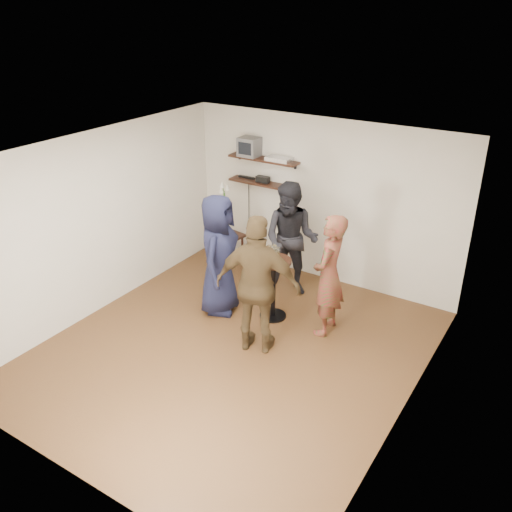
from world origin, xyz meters
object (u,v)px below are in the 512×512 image
Objects in this scene: crt_monitor at (250,147)px; person_brown at (258,286)px; radio at (263,179)px; person_navy at (219,255)px; person_dark at (291,240)px; drinks_table at (273,281)px; dvd_deck at (279,159)px; person_plaid at (329,276)px; side_table at (225,240)px.

crt_monitor is 2.84m from person_brown.
person_navy is (0.26, -1.61, -0.63)m from radio.
crt_monitor is 0.18× the size of person_dark.
drinks_table is (1.28, -1.38, -1.43)m from crt_monitor.
dvd_deck is at bearing -18.05° from person_navy.
dvd_deck is 0.23× the size of person_plaid.
crt_monitor is at bearing 180.00° from dvd_deck.
side_table is at bearing -133.60° from radio.
person_dark is 0.95× the size of person_brown.
person_navy is (-0.60, -1.02, 0.00)m from person_dark.
dvd_deck is 0.22× the size of person_brown.
crt_monitor is 2.36m from drinks_table.
radio is at bearing -131.19° from person_plaid.
person_dark reaches higher than side_table.
person_dark reaches higher than drinks_table.
dvd_deck is at bearing -82.47° from person_brown.
dvd_deck reaches higher than drinks_table.
person_dark is (1.31, -0.13, 0.37)m from side_table.
drinks_table is at bearing -31.75° from side_table.
person_navy is at bearing -84.52° from person_plaid.
person_brown reaches higher than person_plaid.
dvd_deck reaches higher than person_navy.
crt_monitor is 0.19× the size of person_plaid.
crt_monitor reaches higher than drinks_table.
crt_monitor is 1.70m from person_dark.
dvd_deck is 2.26m from person_plaid.
crt_monitor is at bearing 0.76° from person_navy.
crt_monitor is at bearing -127.86° from person_plaid.
person_navy reaches higher than side_table.
person_plaid is (1.83, -1.29, -0.66)m from radio.
person_dark is at bearing -27.97° from crt_monitor.
radio is 0.12× the size of person_dark.
crt_monitor reaches higher than person_plaid.
radio is 1.96m from drinks_table.
person_brown reaches higher than side_table.
drinks_table is (0.73, -1.38, -1.31)m from dvd_deck.
drinks_table is at bearing -61.95° from dvd_deck.
radio is at bearing 0.00° from crt_monitor.
radio is at bearing 46.40° from side_table.
side_table is 1.73m from drinks_table.
dvd_deck is (0.54, 0.00, -0.12)m from crt_monitor.
person_plaid is (1.53, -1.29, -1.04)m from dvd_deck.
side_table is 0.34× the size of person_navy.
person_navy is at bearing -58.29° from side_table.
person_plaid is 1.59m from person_navy.
dvd_deck is 0.66× the size of side_table.
dvd_deck is 1.64m from side_table.
person_brown reaches higher than person_dark.
dvd_deck is 1.30m from person_dark.
crt_monitor reaches higher than dvd_deck.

